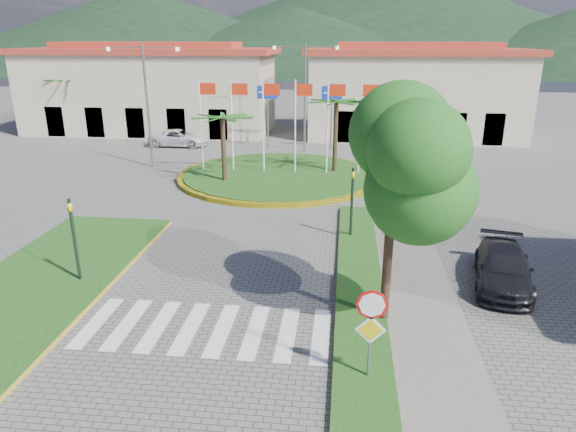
# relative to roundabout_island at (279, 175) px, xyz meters

# --- Properties ---
(ground) EXTENTS (160.00, 160.00, 0.00)m
(ground) POSITION_rel_roundabout_island_xyz_m (-0.00, -22.00, -0.17)
(ground) COLOR slate
(ground) RESTS_ON ground
(sidewalk_right) EXTENTS (4.00, 28.00, 0.15)m
(sidewalk_right) POSITION_rel_roundabout_island_xyz_m (6.00, -20.00, -0.10)
(sidewalk_right) COLOR gray
(sidewalk_right) RESTS_ON ground
(verge_right) EXTENTS (1.60, 28.00, 0.18)m
(verge_right) POSITION_rel_roundabout_island_xyz_m (4.80, -20.00, -0.08)
(verge_right) COLOR #1A4413
(verge_right) RESTS_ON ground
(median_left) EXTENTS (5.00, 14.00, 0.18)m
(median_left) POSITION_rel_roundabout_island_xyz_m (-6.50, -16.00, -0.08)
(median_left) COLOR #1A4413
(median_left) RESTS_ON ground
(crosswalk) EXTENTS (8.00, 3.00, 0.01)m
(crosswalk) POSITION_rel_roundabout_island_xyz_m (-0.00, -18.00, -0.17)
(crosswalk) COLOR silver
(crosswalk) RESTS_ON ground
(roundabout_island) EXTENTS (12.70, 12.70, 6.00)m
(roundabout_island) POSITION_rel_roundabout_island_xyz_m (0.00, 0.00, 0.00)
(roundabout_island) COLOR yellow
(roundabout_island) RESTS_ON ground
(stop_sign) EXTENTS (0.80, 0.11, 2.65)m
(stop_sign) POSITION_rel_roundabout_island_xyz_m (4.90, -20.04, 1.62)
(stop_sign) COLOR slate
(stop_sign) RESTS_ON ground
(deciduous_tree) EXTENTS (3.60, 3.60, 6.80)m
(deciduous_tree) POSITION_rel_roundabout_island_xyz_m (5.50, -17.00, 5.00)
(deciduous_tree) COLOR black
(deciduous_tree) RESTS_ON ground
(traffic_light_left) EXTENTS (0.15, 0.18, 3.20)m
(traffic_light_left) POSITION_rel_roundabout_island_xyz_m (-5.20, -15.50, 1.77)
(traffic_light_left) COLOR black
(traffic_light_left) RESTS_ON ground
(traffic_light_right) EXTENTS (0.15, 0.18, 3.20)m
(traffic_light_right) POSITION_rel_roundabout_island_xyz_m (4.50, -10.00, 1.77)
(traffic_light_right) COLOR black
(traffic_light_right) RESTS_ON ground
(traffic_light_far) EXTENTS (0.18, 0.15, 3.20)m
(traffic_light_far) POSITION_rel_roundabout_island_xyz_m (8.00, 4.00, 1.77)
(traffic_light_far) COLOR black
(traffic_light_far) RESTS_ON ground
(direction_sign_west) EXTENTS (1.60, 0.14, 5.20)m
(direction_sign_west) POSITION_rel_roundabout_island_xyz_m (-2.00, 8.97, 3.36)
(direction_sign_west) COLOR slate
(direction_sign_west) RESTS_ON ground
(direction_sign_east) EXTENTS (1.60, 0.14, 5.20)m
(direction_sign_east) POSITION_rel_roundabout_island_xyz_m (3.00, 8.97, 3.36)
(direction_sign_east) COLOR slate
(direction_sign_east) RESTS_ON ground
(street_lamp_centre) EXTENTS (4.80, 0.16, 8.00)m
(street_lamp_centre) POSITION_rel_roundabout_island_xyz_m (1.00, 8.00, 4.32)
(street_lamp_centre) COLOR slate
(street_lamp_centre) RESTS_ON ground
(street_lamp_west) EXTENTS (4.80, 0.16, 8.00)m
(street_lamp_west) POSITION_rel_roundabout_island_xyz_m (-9.00, 2.00, 4.32)
(street_lamp_west) COLOR slate
(street_lamp_west) RESTS_ON ground
(building_left) EXTENTS (23.32, 9.54, 8.05)m
(building_left) POSITION_rel_roundabout_island_xyz_m (-14.00, 16.00, 3.73)
(building_left) COLOR #C7B496
(building_left) RESTS_ON ground
(building_right) EXTENTS (19.08, 9.54, 8.05)m
(building_right) POSITION_rel_roundabout_island_xyz_m (10.00, 16.00, 3.73)
(building_right) COLOR #C7B496
(building_right) RESTS_ON ground
(hill_far_west) EXTENTS (140.00, 140.00, 22.00)m
(hill_far_west) POSITION_rel_roundabout_island_xyz_m (-55.00, 118.00, 10.83)
(hill_far_west) COLOR black
(hill_far_west) RESTS_ON ground
(hill_far_mid) EXTENTS (180.00, 180.00, 30.00)m
(hill_far_mid) POSITION_rel_roundabout_island_xyz_m (15.00, 138.00, 14.83)
(hill_far_mid) COLOR black
(hill_far_mid) RESTS_ON ground
(hill_near_back) EXTENTS (110.00, 110.00, 16.00)m
(hill_near_back) POSITION_rel_roundabout_island_xyz_m (-10.00, 108.00, 7.83)
(hill_near_back) COLOR black
(hill_near_back) RESTS_ON ground
(white_van) EXTENTS (4.81, 2.24, 1.33)m
(white_van) POSITION_rel_roundabout_island_xyz_m (-9.33, 9.00, 0.49)
(white_van) COLOR silver
(white_van) RESTS_ON ground
(car_dark_a) EXTENTS (3.76, 2.25, 1.20)m
(car_dark_a) POSITION_rel_roundabout_island_xyz_m (-5.07, 13.56, 0.43)
(car_dark_a) COLOR black
(car_dark_a) RESTS_ON ground
(car_dark_b) EXTENTS (4.04, 1.43, 1.33)m
(car_dark_b) POSITION_rel_roundabout_island_xyz_m (8.25, 13.74, 0.49)
(car_dark_b) COLOR black
(car_dark_b) RESTS_ON ground
(car_side_right) EXTENTS (2.73, 4.81, 1.31)m
(car_side_right) POSITION_rel_roundabout_island_xyz_m (9.86, -13.92, 0.48)
(car_side_right) COLOR black
(car_side_right) RESTS_ON ground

